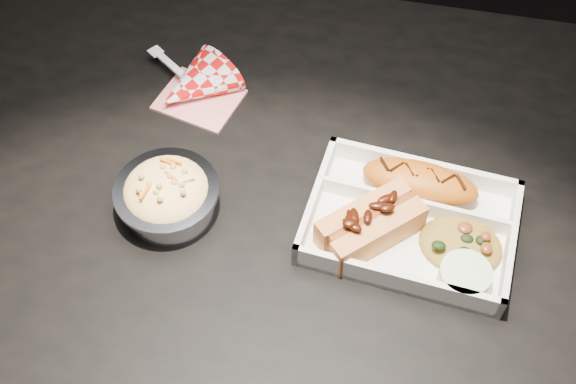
{
  "coord_description": "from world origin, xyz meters",
  "views": [
    {
      "loc": [
        0.1,
        -0.55,
        1.51
      ],
      "look_at": [
        -0.0,
        -0.05,
        0.81
      ],
      "focal_mm": 45.0,
      "sensor_mm": 36.0,
      "label": 1
    }
  ],
  "objects_px": {
    "food_tray": "(409,225)",
    "foil_coleslaw_cup": "(167,194)",
    "hotdog": "(371,223)",
    "dining_table": "(299,225)",
    "fried_pastry": "(420,182)",
    "napkin_fork": "(193,86)"
  },
  "relations": [
    {
      "from": "fried_pastry",
      "to": "napkin_fork",
      "type": "xyz_separation_m",
      "value": [
        -0.33,
        0.11,
        -0.01
      ]
    },
    {
      "from": "dining_table",
      "to": "hotdog",
      "type": "bearing_deg",
      "value": -31.56
    },
    {
      "from": "foil_coleslaw_cup",
      "to": "napkin_fork",
      "type": "relative_size",
      "value": 0.82
    },
    {
      "from": "hotdog",
      "to": "dining_table",
      "type": "bearing_deg",
      "value": 104.25
    },
    {
      "from": "food_tray",
      "to": "foil_coleslaw_cup",
      "type": "bearing_deg",
      "value": -168.88
    },
    {
      "from": "dining_table",
      "to": "napkin_fork",
      "type": "bearing_deg",
      "value": 144.21
    },
    {
      "from": "fried_pastry",
      "to": "napkin_fork",
      "type": "distance_m",
      "value": 0.35
    },
    {
      "from": "hotdog",
      "to": "foil_coleslaw_cup",
      "type": "relative_size",
      "value": 1.01
    },
    {
      "from": "fried_pastry",
      "to": "foil_coleslaw_cup",
      "type": "relative_size",
      "value": 1.14
    },
    {
      "from": "hotdog",
      "to": "foil_coleslaw_cup",
      "type": "bearing_deg",
      "value": 137.81
    },
    {
      "from": "foil_coleslaw_cup",
      "to": "napkin_fork",
      "type": "xyz_separation_m",
      "value": [
        -0.03,
        0.2,
        -0.02
      ]
    },
    {
      "from": "dining_table",
      "to": "fried_pastry",
      "type": "distance_m",
      "value": 0.19
    },
    {
      "from": "dining_table",
      "to": "fried_pastry",
      "type": "xyz_separation_m",
      "value": [
        0.15,
        0.02,
        0.12
      ]
    },
    {
      "from": "dining_table",
      "to": "food_tray",
      "type": "bearing_deg",
      "value": -14.52
    },
    {
      "from": "hotdog",
      "to": "foil_coleslaw_cup",
      "type": "height_order",
      "value": "foil_coleslaw_cup"
    },
    {
      "from": "fried_pastry",
      "to": "food_tray",
      "type": "bearing_deg",
      "value": -95.14
    },
    {
      "from": "fried_pastry",
      "to": "napkin_fork",
      "type": "relative_size",
      "value": 0.93
    },
    {
      "from": "napkin_fork",
      "to": "foil_coleslaw_cup",
      "type": "bearing_deg",
      "value": -46.6
    },
    {
      "from": "food_tray",
      "to": "foil_coleslaw_cup",
      "type": "xyz_separation_m",
      "value": [
        -0.3,
        -0.03,
        0.02
      ]
    },
    {
      "from": "food_tray",
      "to": "foil_coleslaw_cup",
      "type": "relative_size",
      "value": 2.03
    },
    {
      "from": "dining_table",
      "to": "foil_coleslaw_cup",
      "type": "distance_m",
      "value": 0.21
    },
    {
      "from": "foil_coleslaw_cup",
      "to": "fried_pastry",
      "type": "bearing_deg",
      "value": 15.81
    }
  ]
}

